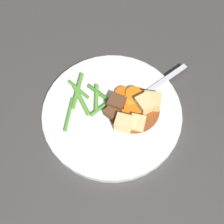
{
  "coord_description": "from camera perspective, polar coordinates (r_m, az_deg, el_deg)",
  "views": [
    {
      "loc": [
        0.04,
        -0.3,
        0.59
      ],
      "look_at": [
        0.0,
        0.0,
        0.01
      ],
      "focal_mm": 54.59,
      "sensor_mm": 36.0,
      "label": 1
    }
  ],
  "objects": [
    {
      "name": "ground_plane",
      "position": [
        0.66,
        -0.0,
        -0.54
      ],
      "size": [
        3.0,
        3.0,
        0.0
      ],
      "primitive_type": "plane",
      "color": "#423F3D"
    },
    {
      "name": "fork",
      "position": [
        0.67,
        6.51,
        3.73
      ],
      "size": [
        0.13,
        0.14,
        0.0
      ],
      "color": "silver",
      "rests_on": "dinner_plate"
    },
    {
      "name": "potato_chunk_0",
      "position": [
        0.62,
        1.98,
        -1.9
      ],
      "size": [
        0.03,
        0.03,
        0.03
      ],
      "primitive_type": "cube",
      "rotation": [
        0.0,
        0.0,
        2.99
      ],
      "color": "#EAD68C",
      "rests_on": "dinner_plate"
    },
    {
      "name": "carrot_slice_0",
      "position": [
        0.66,
        1.8,
        3.07
      ],
      "size": [
        0.03,
        0.03,
        0.01
      ],
      "primitive_type": "cylinder",
      "rotation": [
        0.0,
        0.0,
        6.17
      ],
      "color": "orange",
      "rests_on": "dinner_plate"
    },
    {
      "name": "carrot_slice_5",
      "position": [
        0.65,
        3.0,
        1.91
      ],
      "size": [
        0.03,
        0.03,
        0.01
      ],
      "primitive_type": "cylinder",
      "rotation": [
        0.0,
        0.0,
        5.75
      ],
      "color": "orange",
      "rests_on": "dinner_plate"
    },
    {
      "name": "carrot_slice_2",
      "position": [
        0.64,
        3.52,
        0.41
      ],
      "size": [
        0.04,
        0.04,
        0.01
      ],
      "primitive_type": "cylinder",
      "rotation": [
        0.0,
        0.0,
        1.75
      ],
      "color": "orange",
      "rests_on": "dinner_plate"
    },
    {
      "name": "green_bean_4",
      "position": [
        0.66,
        -2.64,
        2.36
      ],
      "size": [
        0.02,
        0.06,
        0.01
      ],
      "primitive_type": "cylinder",
      "rotation": [
        0.0,
        1.57,
        1.7
      ],
      "color": "#66AD42",
      "rests_on": "dinner_plate"
    },
    {
      "name": "stew_sauce",
      "position": [
        0.65,
        3.61,
        0.43
      ],
      "size": [
        0.1,
        0.1,
        0.0
      ],
      "primitive_type": "cylinder",
      "color": "brown",
      "rests_on": "dinner_plate"
    },
    {
      "name": "green_bean_5",
      "position": [
        0.66,
        -5.15,
        1.97
      ],
      "size": [
        0.05,
        0.06,
        0.01
      ],
      "primitive_type": "cylinder",
      "rotation": [
        0.0,
        1.57,
        2.15
      ],
      "color": "#66AD42",
      "rests_on": "dinner_plate"
    },
    {
      "name": "meat_chunk_0",
      "position": [
        0.64,
        0.03,
        -0.13
      ],
      "size": [
        0.03,
        0.03,
        0.02
      ],
      "primitive_type": "cube",
      "rotation": [
        0.0,
        0.0,
        5.71
      ],
      "color": "brown",
      "rests_on": "dinner_plate"
    },
    {
      "name": "green_bean_6",
      "position": [
        0.67,
        -5.84,
        3.59
      ],
      "size": [
        0.01,
        0.08,
        0.01
      ],
      "primitive_type": "cylinder",
      "rotation": [
        0.0,
        1.57,
        1.52
      ],
      "color": "#599E38",
      "rests_on": "dinner_plate"
    },
    {
      "name": "meat_chunk_1",
      "position": [
        0.64,
        0.78,
        1.48
      ],
      "size": [
        0.04,
        0.03,
        0.02
      ],
      "primitive_type": "cube",
      "rotation": [
        0.0,
        0.0,
        2.86
      ],
      "color": "brown",
      "rests_on": "dinner_plate"
    },
    {
      "name": "green_bean_1",
      "position": [
        0.66,
        -2.14,
        3.14
      ],
      "size": [
        0.05,
        0.04,
        0.01
      ],
      "primitive_type": "cylinder",
      "rotation": [
        0.0,
        1.57,
        2.58
      ],
      "color": "#4C8E33",
      "rests_on": "dinner_plate"
    },
    {
      "name": "green_bean_3",
      "position": [
        0.65,
        -1.41,
        1.08
      ],
      "size": [
        0.05,
        0.05,
        0.01
      ],
      "primitive_type": "cylinder",
      "rotation": [
        0.0,
        1.57,
        0.83
      ],
      "color": "#4C8E33",
      "rests_on": "dinner_plate"
    },
    {
      "name": "potato_chunk_3",
      "position": [
        0.63,
        4.31,
        -1.86
      ],
      "size": [
        0.03,
        0.03,
        0.02
      ],
      "primitive_type": "cube",
      "rotation": [
        0.0,
        0.0,
        4.6
      ],
      "color": "#EAD68C",
      "rests_on": "dinner_plate"
    },
    {
      "name": "carrot_slice_3",
      "position": [
        0.66,
        3.59,
        2.92
      ],
      "size": [
        0.03,
        0.03,
        0.01
      ],
      "primitive_type": "cylinder",
      "rotation": [
        0.0,
        0.0,
        1.6
      ],
      "color": "orange",
      "rests_on": "dinner_plate"
    },
    {
      "name": "dinner_plate",
      "position": [
        0.65,
        -0.0,
        -0.27
      ],
      "size": [
        0.27,
        0.27,
        0.01
      ],
      "primitive_type": "cylinder",
      "color": "white",
      "rests_on": "ground_plane"
    },
    {
      "name": "carrot_slice_4",
      "position": [
        0.66,
        4.9,
        2.27
      ],
      "size": [
        0.03,
        0.03,
        0.01
      ],
      "primitive_type": "cylinder",
      "rotation": [
        0.0,
        0.0,
        1.6
      ],
      "color": "orange",
      "rests_on": "dinner_plate"
    },
    {
      "name": "green_bean_0",
      "position": [
        0.65,
        -7.27,
        -0.41
      ],
      "size": [
        0.01,
        0.07,
        0.01
      ],
      "primitive_type": "cylinder",
      "rotation": [
        0.0,
        1.57,
        1.55
      ],
      "color": "#599E38",
      "rests_on": "dinner_plate"
    },
    {
      "name": "potato_chunk_2",
      "position": [
        0.65,
        6.67,
        1.76
      ],
      "size": [
        0.03,
        0.03,
        0.03
      ],
      "primitive_type": "cube",
      "rotation": [
        0.0,
        0.0,
        4.69
      ],
      "color": "#E5CC7A",
      "rests_on": "dinner_plate"
    },
    {
      "name": "carrot_slice_1",
      "position": [
        0.64,
        1.85,
        -0.91
      ],
      "size": [
        0.04,
        0.04,
        0.01
      ],
      "primitive_type": "cylinder",
      "rotation": [
        0.0,
        0.0,
        4.25
      ],
      "color": "orange",
      "rests_on": "dinner_plate"
    },
    {
      "name": "potato_chunk_1",
      "position": [
        0.64,
        5.42,
        1.3
      ],
      "size": [
        0.04,
        0.04,
        0.03
      ],
      "primitive_type": "cube",
      "rotation": [
        0.0,
        0.0,
        2.22
      ],
      "color": "#EAD68C",
      "rests_on": "dinner_plate"
    },
    {
      "name": "green_bean_2",
      "position": [
        0.67,
        -5.61,
        3.77
      ],
      "size": [
        0.05,
        0.04,
        0.01
      ],
      "primitive_type": "cylinder",
      "rotation": [
        0.0,
        1.57,
        2.5
      ],
      "color": "#599E38",
      "rests_on": "dinner_plate"
    }
  ]
}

